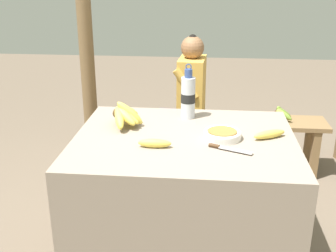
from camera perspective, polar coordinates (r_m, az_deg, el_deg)
The scene contains 11 objects.
market_counter at distance 2.41m, azimuth 2.14°, elevation -10.12°, with size 1.17×0.94×0.78m.
banana_bunch_ripe at distance 2.37m, azimuth -5.93°, elevation 1.64°, with size 0.19×0.30×0.16m.
serving_bowl at distance 2.22m, azimuth 7.38°, elevation -1.07°, with size 0.20×0.20×0.04m.
water_bottle at distance 2.48m, azimuth 2.82°, elevation 3.98°, with size 0.08×0.08×0.33m.
loose_banana_front at distance 2.09m, azimuth -1.83°, elevation -2.35°, with size 0.17×0.05×0.05m.
loose_banana_side at distance 2.27m, azimuth 13.56°, elevation -1.09°, with size 0.19×0.13×0.05m.
knife at distance 2.09m, azimuth 7.59°, elevation -2.94°, with size 0.22×0.11×0.02m.
wooden_bench at distance 3.53m, azimuth 6.46°, elevation -0.07°, with size 1.80×0.32×0.45m.
seated_vendor at distance 3.42m, azimuth 2.43°, elevation 4.32°, with size 0.42×0.40×1.14m.
banana_bunch_green at distance 3.54m, azimuth 15.10°, elevation 1.68°, with size 0.17×0.26×0.14m.
support_post_near at distance 3.81m, azimuth -11.18°, elevation 12.80°, with size 0.13×0.13×2.25m.
Camera 1 is at (0.11, -2.06, 1.62)m, focal length 45.00 mm.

